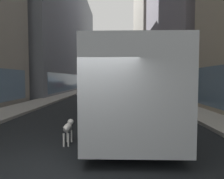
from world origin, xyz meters
name	(u,v)px	position (x,y,z in m)	size (l,w,h in m)	color
ground_plane	(113,89)	(0.00, 35.00, 0.00)	(120.00, 120.00, 0.00)	black
sidewalk_left	(85,89)	(-5.70, 35.00, 0.07)	(2.40, 110.00, 0.15)	gray
sidewalk_right	(141,89)	(5.70, 35.00, 0.07)	(2.40, 110.00, 0.15)	#ADA89E
building_left_far	(70,45)	(-11.90, 48.08, 11.28)	(9.95, 20.00, 22.58)	slate
building_right_far	(158,14)	(11.90, 48.16, 19.38)	(11.25, 23.88, 38.77)	gray
transit_bus	(125,84)	(1.20, 5.71, 1.78)	(2.78, 11.53, 3.05)	#999EA3
car_red_coupe	(108,85)	(-1.20, 37.73, 0.82)	(1.83, 3.91, 1.62)	red
car_black_suv	(104,87)	(-1.20, 26.04, 0.82)	(1.90, 4.09, 1.62)	black
car_white_van	(128,86)	(2.80, 29.16, 0.82)	(1.85, 4.24, 1.62)	silver
car_yellow_taxi	(119,85)	(1.20, 37.09, 0.82)	(1.70, 4.46, 1.62)	yellow
box_truck	(135,82)	(2.80, 17.21, 1.67)	(2.30, 7.50, 3.05)	#A51919
dalmatian_dog	(68,128)	(-0.76, 1.82, 0.51)	(0.22, 0.96, 0.72)	white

